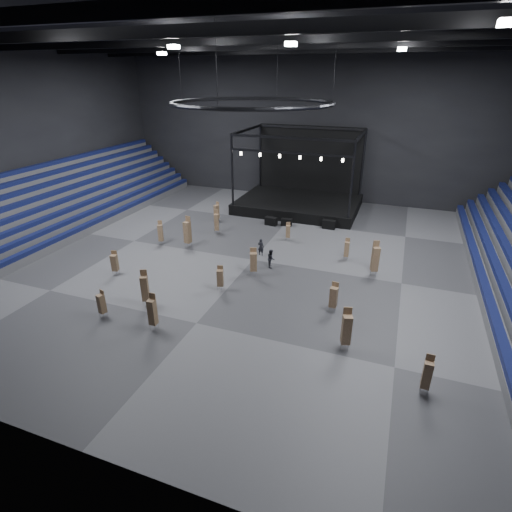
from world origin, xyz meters
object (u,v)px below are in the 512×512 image
(chair_stack_6, at_px, (152,311))
(chair_stack_12, at_px, (160,232))
(chair_stack_0, at_px, (253,261))
(chair_stack_10, at_px, (115,262))
(stage, at_px, (300,196))
(chair_stack_7, at_px, (347,249))
(chair_stack_13, at_px, (375,258))
(flight_case_left, at_px, (271,221))
(flight_case_mid, at_px, (287,222))
(chair_stack_11, at_px, (347,329))
(chair_stack_14, at_px, (187,232))
(chair_stack_2, at_px, (145,288))
(flight_case_right, at_px, (329,224))
(crew_member, at_px, (271,258))
(chair_stack_9, at_px, (102,303))
(chair_stack_8, at_px, (288,231))
(chair_stack_5, at_px, (220,277))
(chair_stack_1, at_px, (217,211))
(chair_stack_3, at_px, (427,374))
(chair_stack_4, at_px, (334,297))
(man_center, at_px, (261,247))
(chair_stack_15, at_px, (217,222))

(chair_stack_6, height_order, chair_stack_12, chair_stack_6)
(chair_stack_0, distance_m, chair_stack_10, 11.24)
(stage, bearing_deg, chair_stack_7, -60.02)
(stage, xyz_separation_m, chair_stack_13, (10.25, -15.57, 0.07))
(flight_case_left, distance_m, chair_stack_10, 17.63)
(flight_case_mid, relative_size, chair_stack_7, 0.57)
(chair_stack_0, relative_size, chair_stack_7, 1.17)
(flight_case_left, distance_m, chair_stack_11, 21.80)
(chair_stack_12, distance_m, chair_stack_14, 2.81)
(chair_stack_0, distance_m, chair_stack_14, 8.53)
(chair_stack_0, height_order, chair_stack_13, chair_stack_13)
(chair_stack_2, bearing_deg, flight_case_mid, 51.53)
(flight_case_right, distance_m, crew_member, 11.29)
(stage, distance_m, chair_stack_2, 26.27)
(stage, relative_size, chair_stack_9, 6.96)
(chair_stack_8, height_order, chair_stack_9, chair_stack_9)
(chair_stack_9, bearing_deg, flight_case_left, 92.79)
(chair_stack_0, bearing_deg, crew_member, 43.02)
(flight_case_mid, distance_m, chair_stack_10, 18.79)
(chair_stack_5, bearing_deg, crew_member, 48.51)
(chair_stack_12, bearing_deg, flight_case_mid, 20.65)
(chair_stack_1, distance_m, chair_stack_5, 15.51)
(chair_stack_3, distance_m, chair_stack_8, 21.35)
(chair_stack_2, xyz_separation_m, chair_stack_4, (12.55, 3.75, -0.21))
(chair_stack_1, distance_m, man_center, 10.19)
(chair_stack_7, bearing_deg, man_center, -171.52)
(flight_case_left, relative_size, chair_stack_5, 0.65)
(flight_case_mid, height_order, chair_stack_3, chair_stack_3)
(flight_case_left, height_order, chair_stack_1, chair_stack_1)
(chair_stack_4, distance_m, chair_stack_8, 13.08)
(chair_stack_14, xyz_separation_m, chair_stack_15, (1.01, 4.15, -0.27))
(stage, distance_m, flight_case_left, 7.36)
(chair_stack_5, distance_m, crew_member, 5.62)
(chair_stack_3, bearing_deg, chair_stack_11, 154.78)
(chair_stack_3, bearing_deg, stage, 117.80)
(flight_case_left, height_order, chair_stack_7, chair_stack_7)
(stage, relative_size, chair_stack_0, 5.92)
(chair_stack_0, relative_size, chair_stack_11, 0.85)
(flight_case_left, distance_m, flight_case_right, 6.18)
(chair_stack_10, bearing_deg, chair_stack_9, -76.86)
(flight_case_mid, xyz_separation_m, chair_stack_6, (-2.55, -21.47, 0.92))
(flight_case_right, xyz_separation_m, chair_stack_3, (9.22, -22.14, 0.73))
(crew_member, bearing_deg, chair_stack_15, 33.90)
(chair_stack_2, xyz_separation_m, chair_stack_15, (-1.35, 14.41, -0.11))
(flight_case_right, distance_m, man_center, 9.96)
(chair_stack_2, relative_size, chair_stack_3, 1.17)
(flight_case_left, height_order, flight_case_mid, flight_case_left)
(chair_stack_5, bearing_deg, chair_stack_12, 129.32)
(chair_stack_4, height_order, chair_stack_10, chair_stack_4)
(chair_stack_2, relative_size, chair_stack_15, 1.09)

